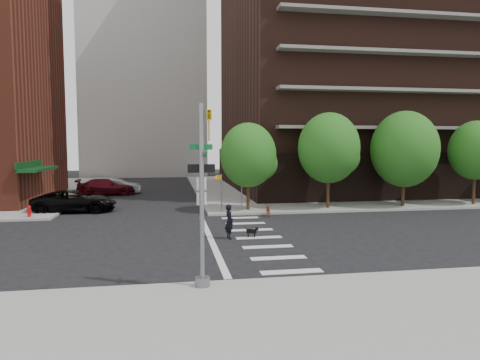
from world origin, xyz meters
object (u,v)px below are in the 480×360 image
(traffic_signal, at_px, (203,210))
(parked_car_maroon, at_px, (106,187))
(fire_hydrant, at_px, (29,211))
(scooter, at_px, (268,210))
(parked_car_black, at_px, (75,201))
(dog_walker, at_px, (229,222))
(parked_car_silver, at_px, (117,186))

(traffic_signal, bearing_deg, parked_car_maroon, 104.07)
(fire_hydrant, bearing_deg, scooter, -4.79)
(fire_hydrant, distance_m, parked_car_black, 3.43)
(parked_car_black, height_order, dog_walker, dog_walker)
(traffic_signal, xyz_separation_m, scooter, (5.48, 13.99, -2.28))
(fire_hydrant, xyz_separation_m, parked_car_maroon, (3.04, 12.62, 0.23))
(parked_car_black, distance_m, dog_walker, 14.11)
(fire_hydrant, height_order, scooter, fire_hydrant)
(traffic_signal, height_order, parked_car_maroon, traffic_signal)
(parked_car_silver, height_order, dog_walker, dog_walker)
(traffic_signal, bearing_deg, parked_car_silver, 101.98)
(traffic_signal, height_order, scooter, traffic_signal)
(parked_car_silver, bearing_deg, fire_hydrant, 164.28)
(fire_hydrant, relative_size, scooter, 0.46)
(parked_car_maroon, bearing_deg, parked_car_black, 172.56)
(parked_car_maroon, height_order, parked_car_silver, parked_car_maroon)
(traffic_signal, distance_m, scooter, 15.20)
(scooter, bearing_deg, parked_car_silver, 135.15)
(parked_car_silver, bearing_deg, dog_walker, -158.73)
(fire_hydrant, height_order, dog_walker, dog_walker)
(parked_car_black, bearing_deg, parked_car_maroon, -4.27)
(parked_car_maroon, bearing_deg, dog_walker, -159.62)
(fire_hydrant, bearing_deg, parked_car_black, 47.82)
(traffic_signal, distance_m, fire_hydrant, 18.42)
(parked_car_silver, xyz_separation_m, scooter, (11.58, -14.77, -0.33))
(parked_car_black, height_order, parked_car_silver, parked_car_black)
(parked_car_silver, bearing_deg, parked_car_maroon, 134.08)
(parked_car_black, xyz_separation_m, parked_car_silver, (1.63, 10.93, -0.04))
(fire_hydrant, height_order, parked_car_silver, parked_car_silver)
(parked_car_black, xyz_separation_m, parked_car_maroon, (0.74, 10.08, -0.01))
(traffic_signal, bearing_deg, fire_hydrant, 123.26)
(fire_hydrant, distance_m, parked_car_maroon, 12.98)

